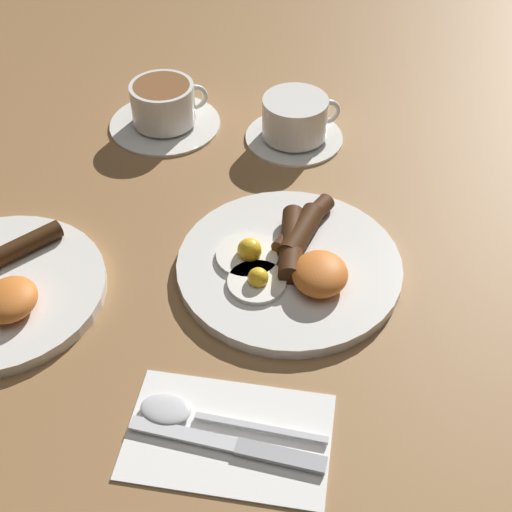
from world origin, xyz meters
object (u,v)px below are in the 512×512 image
Objects in this scene: breakfast_plate_near at (291,262)px; knife at (238,446)px; spoon at (183,413)px; teacup_near at (295,121)px; teacup_far at (164,109)px.

breakfast_plate_near is 1.38× the size of knife.
spoon is at bearing 160.20° from breakfast_plate_near.
knife is (-0.53, -0.01, -0.02)m from teacup_near.
spoon is (-0.51, -0.15, -0.02)m from teacup_far.
teacup_far is at bearing -70.44° from spoon.
spoon reaches higher than knife.
teacup_near is at bearing -84.02° from knife.
teacup_near is 0.53m from knife.
spoon is (-0.22, 0.08, -0.00)m from breakfast_plate_near.
teacup_far reaches higher than breakfast_plate_near.
teacup_far is at bearing 38.78° from breakfast_plate_near.
teacup_near reaches higher than breakfast_plate_near.
teacup_far is (0.00, 0.20, -0.00)m from teacup_near.
knife is 0.07m from spoon.
breakfast_plate_near is 0.25m from knife.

